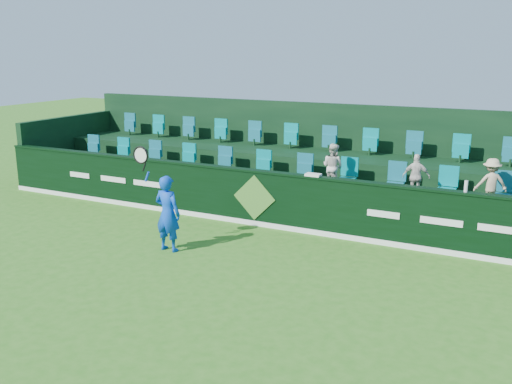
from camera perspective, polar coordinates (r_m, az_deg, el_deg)
The scene contains 13 objects.
ground at distance 10.64m, azimuth -9.86°, elevation -8.98°, with size 60.00×60.00×0.00m, color #2C6E1A.
sponsor_hoarding at distance 13.64m, azimuth 0.05°, elevation -0.56°, with size 16.00×0.25×1.35m.
stand_tier_front at distance 14.67m, azimuth 1.99°, elevation -0.62°, with size 16.00×2.00×0.80m, color black.
stand_tier_back at distance 16.31m, azimuth 4.81°, elevation 1.75°, with size 16.00×1.80×1.30m, color black.
stand_rear at distance 16.60m, azimuth 5.43°, elevation 3.96°, with size 16.00×4.10×2.60m.
seat_row_front at distance 14.87m, azimuth 2.66°, elevation 2.34°, with size 13.50×0.50×0.60m, color #136273.
seat_row_back at distance 16.41m, azimuth 5.28°, elevation 5.19°, with size 13.50×0.50×0.60m, color #136273.
tennis_player at distance 12.00m, azimuth -8.87°, elevation -2.04°, with size 1.10×0.40×2.26m.
spectator_left at distance 13.92m, azimuth 7.68°, elevation 2.54°, with size 0.55×0.43×1.13m, color silver.
spectator_middle at distance 13.43m, azimuth 15.73°, elevation 1.49°, with size 0.61×0.25×1.04m, color silver.
spectator_right at distance 13.23m, azimuth 22.43°, elevation 0.83°, with size 0.69×0.40×1.07m, color #C2B189.
towel at distance 12.91m, azimuth 5.75°, elevation 1.72°, with size 0.34×0.22×0.05m, color white.
drinks_bottle at distance 12.14m, azimuth 20.26°, elevation 0.54°, with size 0.07×0.07×0.23m, color silver.
Camera 1 is at (5.96, -7.78, 4.15)m, focal length 40.00 mm.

